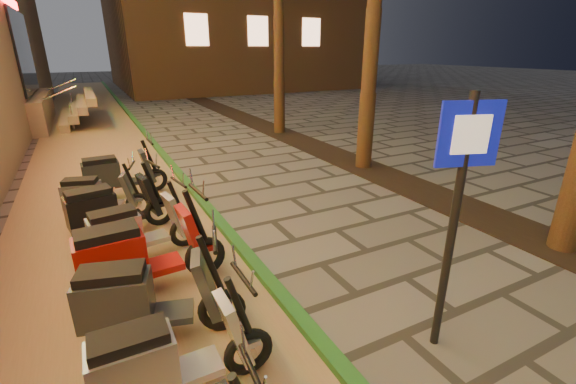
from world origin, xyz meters
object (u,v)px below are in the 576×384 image
scooter_7 (142,300)px  scooter_11 (96,196)px  scooter_8 (136,255)px  scooter_9 (133,231)px  scooter_12 (115,175)px  pedestrian_sign (459,194)px  scooter_10 (109,209)px  scooter_6 (165,360)px

scooter_7 → scooter_11: 3.71m
scooter_8 → scooter_9: scooter_8 is taller
scooter_11 → scooter_12: size_ratio=0.89×
pedestrian_sign → scooter_9: pedestrian_sign is taller
scooter_7 → scooter_11: bearing=110.3°
scooter_7 → scooter_10: bearing=108.4°
pedestrian_sign → scooter_10: size_ratio=1.55×
scooter_10 → scooter_11: 0.96m
pedestrian_sign → scooter_12: size_ratio=1.59×
pedestrian_sign → scooter_7: 3.29m
scooter_6 → scooter_7: bearing=93.0°
scooter_6 → scooter_12: 5.64m
scooter_7 → scooter_12: 4.72m
scooter_7 → scooter_12: scooter_7 is taller
scooter_6 → scooter_8: bearing=89.7°
scooter_10 → scooter_9: bearing=-86.5°
scooter_12 → scooter_7: bearing=-93.6°
pedestrian_sign → scooter_9: (-2.58, 3.26, -1.21)m
scooter_7 → scooter_11: scooter_7 is taller
scooter_11 → scooter_12: bearing=84.2°
scooter_7 → scooter_11: (-0.29, 3.70, -0.07)m
pedestrian_sign → scooter_6: pedestrian_sign is taller
scooter_6 → scooter_10: size_ratio=0.93×
scooter_10 → scooter_11: bearing=88.3°
scooter_8 → scooter_10: scooter_8 is taller
pedestrian_sign → scooter_10: bearing=142.5°
scooter_9 → scooter_12: 2.91m
scooter_6 → scooter_7: 0.92m
scooter_6 → scooter_8: scooter_8 is taller
scooter_10 → scooter_11: scooter_10 is taller
scooter_9 → scooter_11: bearing=93.2°
scooter_6 → scooter_8: 1.82m
scooter_10 → scooter_6: bearing=-98.7°
pedestrian_sign → scooter_11: 6.09m
scooter_8 → scooter_10: bearing=92.0°
scooter_8 → scooter_12: (0.07, 3.81, -0.06)m
pedestrian_sign → scooter_10: (-2.83, 4.21, -1.18)m
scooter_8 → scooter_9: size_ratio=1.15×
scooter_7 → scooter_9: (0.13, 1.81, -0.03)m
scooter_8 → scooter_10: 1.86m
scooter_12 → scooter_10: bearing=-99.3°
scooter_8 → scooter_7: bearing=-97.3°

